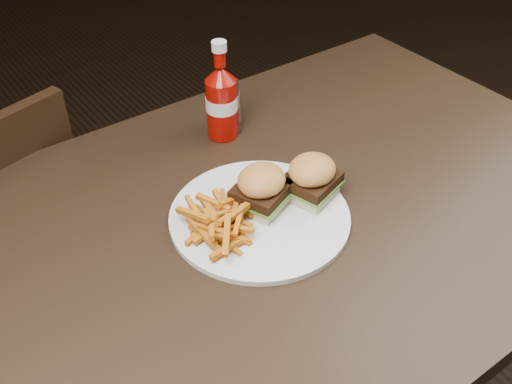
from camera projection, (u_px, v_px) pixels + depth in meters
dining_table at (286, 215)px, 1.01m from camera, size 1.20×0.80×0.04m
plate at (260, 217)px, 0.97m from camera, size 0.29×0.29×0.01m
sandwich_half_a at (261, 201)px, 0.98m from camera, size 0.09×0.09×0.02m
sandwich_half_b at (311, 190)px, 1.00m from camera, size 0.09×0.09×0.02m
fries_pile at (224, 218)px, 0.93m from camera, size 0.13×0.13×0.05m
ketchup_bottle at (222, 108)px, 1.13m from camera, size 0.06×0.06×0.12m
tumbler at (225, 106)px, 1.14m from camera, size 0.07×0.07×0.10m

